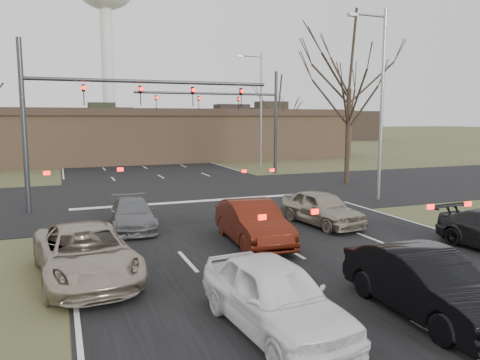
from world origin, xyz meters
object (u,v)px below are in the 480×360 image
object	(u,v)px
streetlight_right_near	(379,95)
car_red_ahead	(253,223)
mast_arm_far	(242,110)
car_silver_ahead	(322,208)
streetlight_right_far	(259,104)
mast_arm_near	(97,104)
car_black_hatch	(427,284)
car_grey_ahead	(133,214)
car_silver_suv	(86,253)
building	(152,135)
car_white_sedan	(274,295)

from	to	relation	value
streetlight_right_near	car_red_ahead	size ratio (longest dim) A/B	2.18
streetlight_right_near	mast_arm_far	bearing A→B (deg)	101.47
car_silver_ahead	car_red_ahead	bearing A→B (deg)	-163.16
streetlight_right_near	streetlight_right_far	size ratio (longest dim) A/B	1.00
mast_arm_near	car_black_hatch	xyz separation A→B (m)	(5.73, -15.76, -4.33)
mast_arm_far	car_grey_ahead	bearing A→B (deg)	-125.37
streetlight_right_near	car_silver_suv	xyz separation A→B (m)	(-15.32, -7.44, -4.85)
building	streetlight_right_far	world-z (taller)	streetlight_right_far
streetlight_right_near	car_silver_ahead	world-z (taller)	streetlight_right_near
mast_arm_near	car_grey_ahead	size ratio (longest dim) A/B	2.93
mast_arm_near	car_black_hatch	world-z (taller)	mast_arm_near
mast_arm_near	car_silver_ahead	world-z (taller)	mast_arm_near
car_grey_ahead	car_silver_ahead	bearing A→B (deg)	-12.16
mast_arm_far	streetlight_right_near	size ratio (longest dim) A/B	1.11
streetlight_right_far	car_black_hatch	xyz separation A→B (m)	(-8.82, -29.76, -4.84)
building	car_silver_suv	world-z (taller)	building
car_white_sedan	car_silver_ahead	world-z (taller)	car_white_sedan
car_red_ahead	car_black_hatch	bearing A→B (deg)	-76.14
streetlight_right_near	car_grey_ahead	size ratio (longest dim) A/B	2.42
mast_arm_near	mast_arm_far	distance (m)	15.17
car_silver_suv	car_white_sedan	world-z (taller)	car_white_sedan
car_grey_ahead	car_red_ahead	size ratio (longest dim) A/B	0.90
car_white_sedan	car_grey_ahead	distance (m)	10.34
mast_arm_far	streetlight_right_far	distance (m)	5.12
mast_arm_near	streetlight_right_far	xyz separation A→B (m)	(14.55, 14.00, 0.51)
car_red_ahead	car_silver_ahead	distance (m)	4.12
building	car_silver_suv	xyz separation A→B (m)	(-8.50, -35.44, -1.93)
streetlight_right_far	car_white_sedan	size ratio (longest dim) A/B	2.25
building	car_grey_ahead	distance (m)	30.69
streetlight_right_near	car_grey_ahead	distance (m)	14.29
streetlight_right_near	building	bearing A→B (deg)	103.69
mast_arm_far	car_grey_ahead	world-z (taller)	mast_arm_far
building	car_grey_ahead	world-z (taller)	building
mast_arm_near	car_red_ahead	size ratio (longest dim) A/B	2.64
car_black_hatch	car_red_ahead	xyz separation A→B (m)	(-1.28, 7.04, 0.01)
car_black_hatch	car_red_ahead	distance (m)	7.16
mast_arm_near	car_silver_suv	bearing A→B (deg)	-96.94
car_grey_ahead	car_white_sedan	bearing A→B (deg)	-78.14
car_black_hatch	car_grey_ahead	size ratio (longest dim) A/B	1.09
streetlight_right_far	car_silver_suv	xyz separation A→B (m)	(-15.82, -24.44, -4.85)
building	car_red_ahead	world-z (taller)	building
mast_arm_near	streetlight_right_near	bearing A→B (deg)	-12.05
building	car_red_ahead	size ratio (longest dim) A/B	9.25
building	car_silver_ahead	xyz separation A→B (m)	(1.00, -32.08, -1.95)
car_grey_ahead	car_silver_ahead	distance (m)	7.73
streetlight_right_near	car_white_sedan	size ratio (longest dim) A/B	2.25
building	mast_arm_near	size ratio (longest dim) A/B	3.50
streetlight_right_near	car_silver_ahead	size ratio (longest dim) A/B	2.38
car_silver_suv	car_red_ahead	world-z (taller)	car_red_ahead
streetlight_right_far	car_red_ahead	size ratio (longest dim) A/B	2.18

